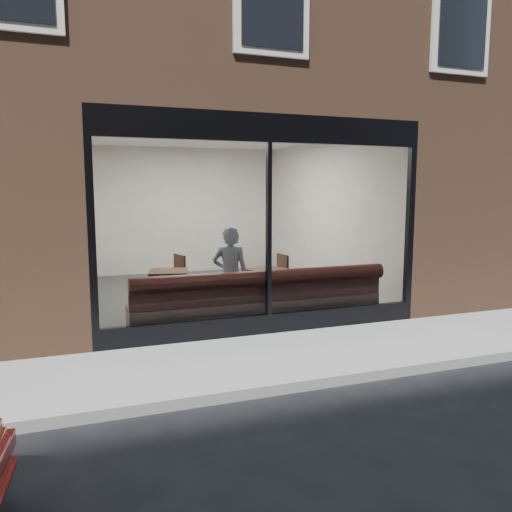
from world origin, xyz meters
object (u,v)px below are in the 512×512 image
object	(u,v)px
banquette	(259,313)
cafe_chair_left	(171,294)
cafe_table_left	(169,272)
cafe_chair_right	(273,293)
person	(230,276)
cafe_table_right	(269,270)

from	to	relation	value
banquette	cafe_chair_left	xyz separation A→B (m)	(-1.05, 1.84, 0.01)
cafe_chair_left	cafe_table_left	bearing A→B (deg)	61.81
cafe_table_left	cafe_chair_right	distance (m)	1.99
person	cafe_chair_left	world-z (taller)	person
cafe_table_right	cafe_chair_right	world-z (taller)	cafe_table_right
person	cafe_chair_right	world-z (taller)	person
cafe_chair_right	cafe_table_left	bearing A→B (deg)	-5.11
person	banquette	bearing A→B (deg)	160.39
cafe_table_left	cafe_table_right	size ratio (longest dim) A/B	1.06
banquette	cafe_table_left	bearing A→B (deg)	132.61
banquette	cafe_chair_left	distance (m)	2.12
cafe_table_right	cafe_chair_left	world-z (taller)	cafe_table_right
cafe_chair_left	cafe_table_right	bearing A→B (deg)	132.77
banquette	cafe_table_right	distance (m)	1.12
banquette	cafe_chair_right	distance (m)	1.48
banquette	cafe_table_left	world-z (taller)	cafe_table_left
cafe_chair_right	cafe_table_right	bearing A→B (deg)	53.07
person	cafe_chair_left	xyz separation A→B (m)	(-0.68, 1.51, -0.54)
person	cafe_chair_left	size ratio (longest dim) A/B	3.72
cafe_chair_right	cafe_chair_left	bearing A→B (deg)	-22.22
cafe_chair_left	cafe_chair_right	distance (m)	1.89
cafe_table_left	cafe_chair_left	world-z (taller)	cafe_table_left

